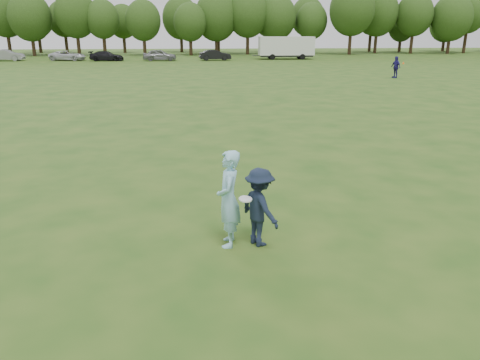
{
  "coord_description": "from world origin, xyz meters",
  "views": [
    {
      "loc": [
        -0.39,
        -9.47,
        4.34
      ],
      "look_at": [
        0.47,
        0.47,
        1.1
      ],
      "focal_mm": 35.0,
      "sensor_mm": 36.0,
      "label": 1
    }
  ],
  "objects_px": {
    "thrower": "(229,199)",
    "player_far_b": "(396,67)",
    "defender": "(260,207)",
    "cargo_trailer": "(286,47)",
    "car_b": "(6,55)",
    "car_e": "(160,55)",
    "car_f": "(215,55)",
    "car_c": "(68,56)",
    "car_d": "(107,56)",
    "field_cone": "(403,63)"
  },
  "relations": [
    {
      "from": "car_f",
      "to": "thrower",
      "type": "bearing_deg",
      "value": 171.12
    },
    {
      "from": "car_c",
      "to": "field_cone",
      "type": "height_order",
      "value": "car_c"
    },
    {
      "from": "defender",
      "to": "cargo_trailer",
      "type": "height_order",
      "value": "cargo_trailer"
    },
    {
      "from": "player_far_b",
      "to": "defender",
      "type": "bearing_deg",
      "value": -43.82
    },
    {
      "from": "defender",
      "to": "car_c",
      "type": "distance_m",
      "value": 63.96
    },
    {
      "from": "cargo_trailer",
      "to": "car_f",
      "type": "bearing_deg",
      "value": -170.88
    },
    {
      "from": "car_b",
      "to": "car_d",
      "type": "distance_m",
      "value": 14.02
    },
    {
      "from": "player_far_b",
      "to": "cargo_trailer",
      "type": "relative_size",
      "value": 0.21
    },
    {
      "from": "car_b",
      "to": "car_e",
      "type": "xyz_separation_m",
      "value": [
        21.32,
        -1.51,
        0.01
      ]
    },
    {
      "from": "car_e",
      "to": "car_f",
      "type": "distance_m",
      "value": 7.77
    },
    {
      "from": "thrower",
      "to": "cargo_trailer",
      "type": "height_order",
      "value": "cargo_trailer"
    },
    {
      "from": "player_far_b",
      "to": "car_e",
      "type": "distance_m",
      "value": 34.88
    },
    {
      "from": "car_e",
      "to": "field_cone",
      "type": "bearing_deg",
      "value": -107.9
    },
    {
      "from": "car_b",
      "to": "field_cone",
      "type": "distance_m",
      "value": 53.87
    },
    {
      "from": "car_b",
      "to": "car_c",
      "type": "bearing_deg",
      "value": -91.98
    },
    {
      "from": "defender",
      "to": "player_far_b",
      "type": "xyz_separation_m",
      "value": [
        16.82,
        33.57,
        0.13
      ]
    },
    {
      "from": "car_b",
      "to": "cargo_trailer",
      "type": "height_order",
      "value": "cargo_trailer"
    },
    {
      "from": "car_b",
      "to": "cargo_trailer",
      "type": "distance_m",
      "value": 39.62
    },
    {
      "from": "car_e",
      "to": "field_cone",
      "type": "relative_size",
      "value": 15.44
    },
    {
      "from": "car_c",
      "to": "car_d",
      "type": "bearing_deg",
      "value": -94.3
    },
    {
      "from": "field_cone",
      "to": "car_b",
      "type": "bearing_deg",
      "value": 168.77
    },
    {
      "from": "thrower",
      "to": "car_b",
      "type": "height_order",
      "value": "thrower"
    },
    {
      "from": "defender",
      "to": "car_f",
      "type": "relative_size",
      "value": 0.37
    },
    {
      "from": "field_cone",
      "to": "cargo_trailer",
      "type": "height_order",
      "value": "cargo_trailer"
    },
    {
      "from": "defender",
      "to": "cargo_trailer",
      "type": "xyz_separation_m",
      "value": [
        11.71,
        61.41,
        0.94
      ]
    },
    {
      "from": "cargo_trailer",
      "to": "car_b",
      "type": "bearing_deg",
      "value": -179.34
    },
    {
      "from": "thrower",
      "to": "cargo_trailer",
      "type": "relative_size",
      "value": 0.23
    },
    {
      "from": "car_c",
      "to": "field_cone",
      "type": "xyz_separation_m",
      "value": [
        44.47,
        -10.44,
        -0.54
      ]
    },
    {
      "from": "car_d",
      "to": "car_e",
      "type": "distance_m",
      "value": 7.36
    },
    {
      "from": "car_b",
      "to": "car_d",
      "type": "relative_size",
      "value": 1.01
    },
    {
      "from": "thrower",
      "to": "car_e",
      "type": "xyz_separation_m",
      "value": [
        -5.93,
        59.41,
        -0.23
      ]
    },
    {
      "from": "thrower",
      "to": "field_cone",
      "type": "distance_m",
      "value": 56.55
    },
    {
      "from": "car_d",
      "to": "car_f",
      "type": "xyz_separation_m",
      "value": [
        15.12,
        0.02,
        0.06
      ]
    },
    {
      "from": "car_c",
      "to": "car_d",
      "type": "distance_m",
      "value": 5.73
    },
    {
      "from": "car_e",
      "to": "field_cone",
      "type": "xyz_separation_m",
      "value": [
        31.52,
        -8.98,
        -0.64
      ]
    },
    {
      "from": "thrower",
      "to": "car_c",
      "type": "distance_m",
      "value": 63.74
    },
    {
      "from": "field_cone",
      "to": "player_far_b",
      "type": "bearing_deg",
      "value": -115.7
    },
    {
      "from": "thrower",
      "to": "field_cone",
      "type": "relative_size",
      "value": 6.79
    },
    {
      "from": "defender",
      "to": "player_far_b",
      "type": "bearing_deg",
      "value": -56.75
    },
    {
      "from": "car_f",
      "to": "car_e",
      "type": "bearing_deg",
      "value": 84.92
    },
    {
      "from": "thrower",
      "to": "car_b",
      "type": "bearing_deg",
      "value": -151.18
    },
    {
      "from": "player_far_b",
      "to": "car_d",
      "type": "relative_size",
      "value": 0.42
    },
    {
      "from": "field_cone",
      "to": "cargo_trailer",
      "type": "distance_m",
      "value": 17.25
    },
    {
      "from": "thrower",
      "to": "player_far_b",
      "type": "distance_m",
      "value": 37.8
    },
    {
      "from": "thrower",
      "to": "car_d",
      "type": "height_order",
      "value": "thrower"
    },
    {
      "from": "car_f",
      "to": "car_b",
      "type": "bearing_deg",
      "value": 80.46
    },
    {
      "from": "car_b",
      "to": "cargo_trailer",
      "type": "xyz_separation_m",
      "value": [
        39.6,
        0.45,
        1.0
      ]
    },
    {
      "from": "car_e",
      "to": "car_f",
      "type": "bearing_deg",
      "value": -89.95
    },
    {
      "from": "defender",
      "to": "car_c",
      "type": "height_order",
      "value": "defender"
    },
    {
      "from": "defender",
      "to": "player_far_b",
      "type": "height_order",
      "value": "player_far_b"
    }
  ]
}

